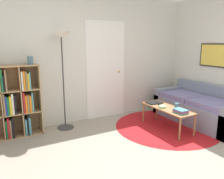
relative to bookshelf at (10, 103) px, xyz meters
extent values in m
plane|color=gray|center=(1.62, -2.13, -0.62)|extent=(14.00, 14.00, 0.00)
cube|color=silver|center=(1.62, 0.21, 0.68)|extent=(7.64, 0.05, 2.60)
cube|color=white|center=(1.94, 0.18, 0.42)|extent=(0.91, 0.02, 2.06)
sphere|color=tan|center=(2.25, 0.15, 0.38)|extent=(0.04, 0.04, 0.04)
cube|color=silver|center=(3.96, -0.97, 0.68)|extent=(0.05, 5.32, 2.60)
cube|color=#332D28|center=(3.93, -0.97, 0.75)|extent=(0.02, 0.72, 0.49)
cube|color=yellow|center=(3.91, -0.97, 0.75)|extent=(0.01, 0.66, 0.43)
cylinder|color=#B2191E|center=(2.71, -0.95, -0.61)|extent=(2.01, 2.01, 0.01)
cube|color=tan|center=(0.49, 0.00, 0.01)|extent=(0.02, 0.34, 1.25)
cube|color=tan|center=(0.02, 0.00, 0.63)|extent=(0.95, 0.34, 0.02)
cube|color=tan|center=(0.02, 0.00, -0.61)|extent=(0.95, 0.34, 0.02)
cube|color=tan|center=(0.02, 0.16, 0.01)|extent=(0.95, 0.02, 1.25)
cube|color=tan|center=(-0.13, 0.00, 0.01)|extent=(0.02, 0.32, 1.21)
cube|color=tan|center=(0.18, 0.00, 0.01)|extent=(0.02, 0.32, 1.21)
cube|color=tan|center=(0.02, 0.00, -0.19)|extent=(0.92, 0.32, 0.02)
cube|color=tan|center=(0.02, 0.00, 0.21)|extent=(0.92, 0.32, 0.02)
cube|color=#196B38|center=(-0.10, -0.04, -0.44)|extent=(0.02, 0.26, 0.32)
cube|color=#B21E23|center=(-0.07, -0.05, -0.42)|extent=(0.03, 0.23, 0.36)
cube|color=olive|center=(-0.03, -0.06, -0.43)|extent=(0.03, 0.20, 0.32)
cube|color=black|center=(0.00, -0.04, -0.42)|extent=(0.03, 0.24, 0.36)
cube|color=teal|center=(0.21, -0.06, -0.45)|extent=(0.03, 0.20, 0.29)
cube|color=black|center=(0.24, -0.04, -0.44)|extent=(0.02, 0.26, 0.32)
cube|color=teal|center=(0.27, -0.03, -0.44)|extent=(0.03, 0.27, 0.31)
cube|color=olive|center=(-0.10, -0.03, 0.00)|extent=(0.03, 0.26, 0.37)
cube|color=navy|center=(-0.07, -0.05, -0.02)|extent=(0.02, 0.22, 0.33)
cube|color=#196B38|center=(-0.04, -0.04, -0.03)|extent=(0.03, 0.24, 0.30)
cube|color=gold|center=(0.00, -0.06, -0.02)|extent=(0.03, 0.22, 0.32)
cube|color=silver|center=(0.03, -0.05, 0.00)|extent=(0.03, 0.23, 0.36)
cube|color=black|center=(0.07, -0.03, -0.02)|extent=(0.03, 0.27, 0.32)
cube|color=#B21E23|center=(0.21, -0.07, 0.00)|extent=(0.03, 0.20, 0.36)
cube|color=orange|center=(0.24, -0.07, -0.03)|extent=(0.03, 0.19, 0.30)
cube|color=olive|center=(0.28, -0.07, -0.03)|extent=(0.03, 0.20, 0.31)
cube|color=orange|center=(0.32, -0.06, -0.04)|extent=(0.03, 0.21, 0.29)
cube|color=teal|center=(0.35, -0.04, -0.01)|extent=(0.03, 0.25, 0.34)
cube|color=#196B38|center=(-0.10, -0.05, 0.40)|extent=(0.03, 0.23, 0.37)
cube|color=black|center=(-0.07, -0.07, 0.36)|extent=(0.03, 0.20, 0.27)
cube|color=olive|center=(-0.04, -0.04, 0.40)|extent=(0.02, 0.24, 0.36)
cube|color=silver|center=(0.21, -0.06, 0.38)|extent=(0.03, 0.21, 0.31)
cube|color=orange|center=(0.24, -0.07, 0.38)|extent=(0.03, 0.20, 0.32)
cube|color=olive|center=(0.28, -0.04, 0.38)|extent=(0.02, 0.25, 0.31)
cube|color=gold|center=(0.31, -0.05, 0.36)|extent=(0.03, 0.23, 0.28)
cube|color=teal|center=(0.33, -0.05, 0.37)|extent=(0.02, 0.23, 0.29)
cylinder|color=#333333|center=(0.93, -0.06, -0.61)|extent=(0.32, 0.32, 0.01)
cylinder|color=#333333|center=(0.93, -0.06, 0.29)|extent=(0.02, 0.02, 1.71)
cone|color=white|center=(0.93, -0.06, 1.15)|extent=(0.33, 0.33, 0.10)
cube|color=gray|center=(3.47, -1.05, -0.40)|extent=(0.88, 1.84, 0.44)
cube|color=gray|center=(3.84, -1.05, -0.24)|extent=(0.16, 1.84, 0.75)
cube|color=gray|center=(3.47, -0.21, -0.33)|extent=(0.88, 0.16, 0.58)
cube|color=slate|center=(3.39, -1.43, -0.13)|extent=(0.68, 0.74, 0.10)
cube|color=slate|center=(3.39, -0.67, -0.13)|extent=(0.68, 0.74, 0.10)
cube|color=#996B42|center=(2.63, -1.03, -0.20)|extent=(0.43, 1.10, 0.02)
cylinder|color=#996B42|center=(2.46, -1.53, -0.41)|extent=(0.04, 0.04, 0.40)
cylinder|color=#996B42|center=(2.46, -0.52, -0.41)|extent=(0.04, 0.04, 0.40)
cylinder|color=#996B42|center=(2.81, -1.53, -0.41)|extent=(0.04, 0.04, 0.40)
cylinder|color=#996B42|center=(2.81, -0.52, -0.41)|extent=(0.04, 0.04, 0.40)
cube|color=black|center=(2.60, -0.67, -0.18)|extent=(0.31, 0.23, 0.02)
cylinder|color=#9ED193|center=(2.52, -1.00, -0.17)|extent=(0.14, 0.14, 0.04)
cube|color=teal|center=(2.58, -1.40, -0.18)|extent=(0.17, 0.22, 0.02)
cube|color=gold|center=(2.60, -1.39, -0.17)|extent=(0.17, 0.22, 0.02)
cube|color=#7F287A|center=(2.59, -1.40, -0.15)|extent=(0.17, 0.22, 0.02)
cube|color=teal|center=(2.59, -1.39, -0.13)|extent=(0.17, 0.22, 0.02)
cylinder|color=teal|center=(2.77, -1.12, -0.15)|extent=(0.07, 0.07, 0.09)
cube|color=black|center=(2.59, -0.92, -0.18)|extent=(0.07, 0.16, 0.02)
cylinder|color=slate|center=(0.38, 0.00, 0.71)|extent=(0.09, 0.09, 0.14)
camera|label=1|loc=(-0.18, -4.00, 1.01)|focal=35.00mm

